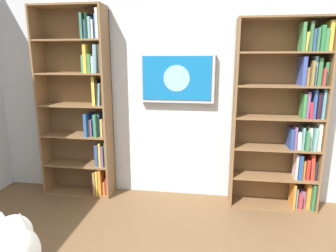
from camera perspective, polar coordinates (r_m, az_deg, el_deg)
name	(u,v)px	position (r m, az deg, el deg)	size (l,w,h in m)	color
wall_back	(173,85)	(3.42, 1.08, 8.15)	(4.52, 0.06, 2.70)	silver
bookshelf_left	(289,117)	(3.37, 22.76, 1.64)	(0.94, 0.28, 2.05)	brown
bookshelf_right	(83,104)	(3.57, -16.35, 4.22)	(0.84, 0.28, 2.22)	brown
wall_mounted_tv	(177,78)	(3.32, 1.76, 9.41)	(0.85, 0.07, 0.56)	#B7B7BC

